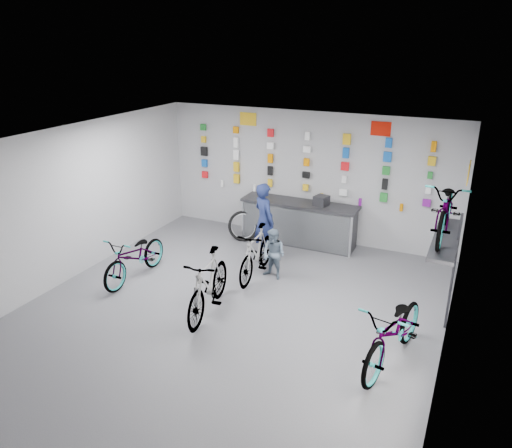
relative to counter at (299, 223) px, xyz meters
The scene contains 21 objects.
floor 3.57m from the counter, 90.00° to the right, with size 8.00×8.00×0.00m, color #515156.
ceiling 4.34m from the counter, 90.00° to the right, with size 8.00×8.00×0.00m, color white.
wall_back 1.11m from the counter, 90.00° to the left, with size 7.00×7.00×0.00m, color #BDBDBF.
wall_front 7.61m from the counter, 90.00° to the right, with size 7.00×7.00×0.00m, color #BDBDBF.
wall_left 5.08m from the counter, 134.67° to the right, with size 8.00×8.00×0.00m, color #BDBDBF.
wall_right 5.08m from the counter, 45.33° to the right, with size 8.00×8.00×0.00m, color #BDBDBF.
counter is the anchor object (origin of this frame).
merch_wall 1.37m from the counter, 91.65° to the left, with size 5.57×0.08×1.57m.
wall_bracket 4.18m from the counter, 35.12° to the right, with size 0.39×1.90×2.00m.
sign_left 2.73m from the counter, 163.67° to the left, with size 0.42×0.02×0.30m, color yellow.
sign_right 2.78m from the counter, 15.36° to the left, with size 0.42×0.02×0.30m, color red.
sign_side 4.72m from the counter, 33.92° to the right, with size 0.02×0.40×0.30m, color yellow.
bike_left 3.83m from the counter, 126.74° to the right, with size 0.64×1.82×0.96m, color gray.
bike_center 3.63m from the counter, 95.04° to the right, with size 0.53×1.86×1.12m, color gray.
bike_right 4.68m from the counter, 52.50° to the right, with size 0.71×2.03×1.06m, color gray.
bike_service 1.98m from the counter, 94.82° to the right, with size 0.49×1.72×1.03m, color gray.
bike_wall 4.30m from the counter, 35.76° to the right, with size 0.63×1.80×0.95m, color gray.
clerk 1.16m from the counter, 112.54° to the right, with size 0.61×0.40×1.67m, color #18214D.
customer 1.90m from the counter, 84.83° to the right, with size 0.50×0.39×1.03m, color slate.
spare_wheel 1.31m from the counter, 163.49° to the right, with size 0.78×0.48×0.72m.
register 0.81m from the counter, ahead, with size 0.28×0.30×0.22m, color black.
Camera 1 is at (3.63, -6.65, 4.56)m, focal length 35.00 mm.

